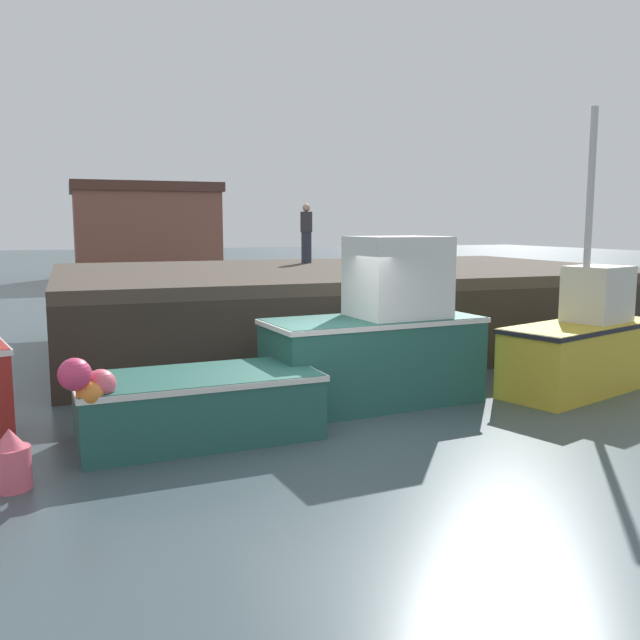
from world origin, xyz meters
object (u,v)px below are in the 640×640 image
Objects in this scene: fishing_boat_near_right at (195,403)px; rowboat at (626,363)px; mooring_buoy_foreground at (11,462)px; fishing_boat_mid at (379,340)px; dockworker at (306,233)px; fishing_boat_far_side at (584,345)px.

fishing_boat_near_right reaches higher than rowboat.
fishing_boat_near_right reaches higher than mooring_buoy_foreground.
dockworker is (1.54, 8.15, 1.67)m from fishing_boat_mid.
dockworker is at bearing 62.07° from fishing_boat_near_right.
fishing_boat_mid is 2.15× the size of rowboat.
fishing_boat_near_right is 9.26m from rowboat.
fishing_boat_near_right is 2.57m from mooring_buoy_foreground.
fishing_boat_mid is 3.91m from fishing_boat_far_side.
dockworker reaches higher than fishing_boat_mid.
fishing_boat_mid is 5.26× the size of mooring_buoy_foreground.
fishing_boat_far_side is 2.87× the size of rowboat.
fishing_boat_far_side is at bearing -153.14° from rowboat.
fishing_boat_far_side is (7.14, 0.42, 0.31)m from fishing_boat_near_right.
fishing_boat_near_right is 10.49m from dockworker.
fishing_boat_near_right is 2.02× the size of rowboat.
dockworker is (4.80, 9.06, 2.24)m from fishing_boat_near_right.
rowboat is (5.87, 0.52, -0.91)m from fishing_boat_mid.
mooring_buoy_foreground is at bearing -170.59° from fishing_boat_far_side.
rowboat is at bearing -60.37° from dockworker.
mooring_buoy_foreground is (-5.56, -2.06, -0.76)m from fishing_boat_mid.
fishing_boat_far_side is at bearing -74.89° from dockworker.
rowboat is (2.00, 1.02, -0.65)m from fishing_boat_far_side.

